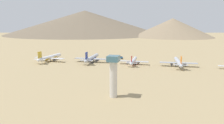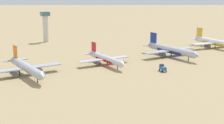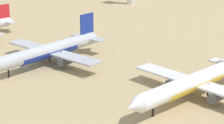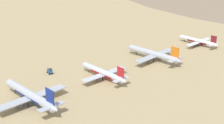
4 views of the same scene
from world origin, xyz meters
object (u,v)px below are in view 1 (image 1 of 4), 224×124
(parked_jet_3, at_px, (92,58))
(parked_jet_4, at_px, (50,57))
(parked_jet_1, at_px, (178,62))
(service_truck, at_px, (121,57))
(parked_jet_2, at_px, (133,61))
(control_tower, at_px, (113,74))

(parked_jet_3, distance_m, parked_jet_4, 52.94)
(parked_jet_1, relative_size, service_truck, 8.77)
(parked_jet_1, distance_m, parked_jet_4, 152.68)
(parked_jet_1, height_order, parked_jet_4, parked_jet_4)
(parked_jet_4, bearing_deg, parked_jet_2, -84.32)
(parked_jet_1, distance_m, parked_jet_3, 100.15)
(parked_jet_1, relative_size, control_tower, 1.84)
(service_truck, bearing_deg, control_tower, -168.81)
(parked_jet_1, height_order, parked_jet_2, parked_jet_1)
(control_tower, bearing_deg, service_truck, 11.19)
(parked_jet_2, relative_size, service_truck, 7.55)
(parked_jet_1, relative_size, parked_jet_4, 0.98)
(control_tower, bearing_deg, parked_jet_2, 2.87)
(parked_jet_3, bearing_deg, parked_jet_2, -89.26)
(service_truck, height_order, control_tower, control_tower)
(parked_jet_2, relative_size, parked_jet_3, 0.82)
(parked_jet_2, relative_size, control_tower, 1.58)
(parked_jet_4, relative_size, control_tower, 1.88)
(parked_jet_4, bearing_deg, service_truck, -64.13)
(parked_jet_1, relative_size, parked_jet_3, 0.96)
(parked_jet_3, bearing_deg, parked_jet_4, 100.44)
(parked_jet_4, distance_m, control_tower, 144.56)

